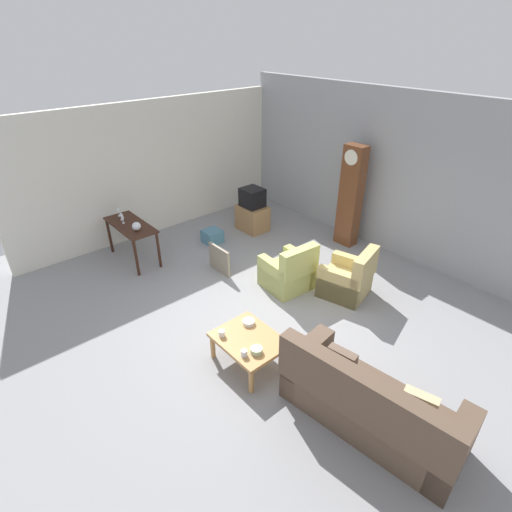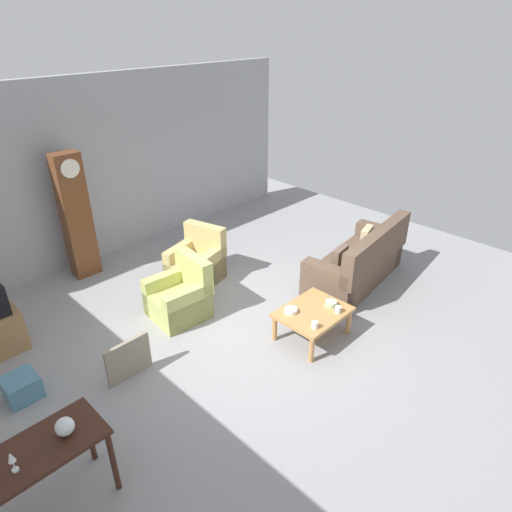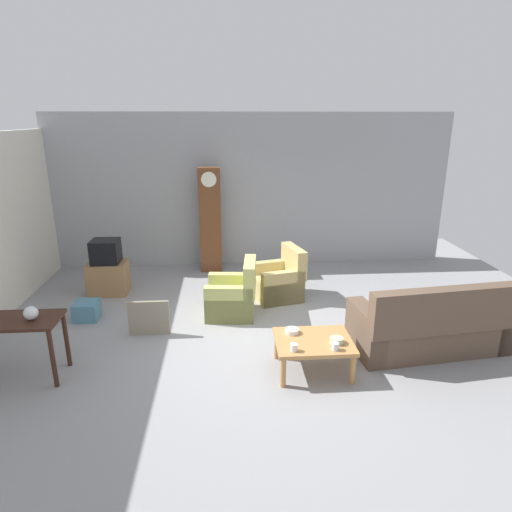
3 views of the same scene
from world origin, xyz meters
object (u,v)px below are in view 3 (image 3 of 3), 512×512
(couch_floral, at_px, (431,327))
(glass_dome_cloche, at_px, (31,313))
(cup_white_porcelain, at_px, (294,347))
(bowl_shallow_green, at_px, (337,340))
(cup_blue_rimmed, at_px, (335,346))
(armchair_olive_near, at_px, (233,297))
(tv_crt, at_px, (106,251))
(tv_stand_cabinet, at_px, (109,278))
(armchair_olive_far, at_px, (279,282))
(storage_box_blue, at_px, (87,310))
(coffee_table_wood, at_px, (313,344))
(framed_picture_leaning, at_px, (149,318))
(bowl_white_stacked, at_px, (292,331))
(console_table_dark, at_px, (5,328))
(grandfather_clock, at_px, (210,220))

(couch_floral, height_order, glass_dome_cloche, couch_floral)
(cup_white_porcelain, distance_m, bowl_shallow_green, 0.58)
(bowl_shallow_green, bearing_deg, cup_blue_rimmed, -109.67)
(armchair_olive_near, height_order, glass_dome_cloche, glass_dome_cloche)
(tv_crt, height_order, glass_dome_cloche, tv_crt)
(armchair_olive_near, relative_size, tv_stand_cabinet, 1.35)
(armchair_olive_far, relative_size, storage_box_blue, 2.53)
(coffee_table_wood, relative_size, framed_picture_leaning, 1.60)
(tv_stand_cabinet, bearing_deg, tv_crt, 0.00)
(bowl_white_stacked, bearing_deg, armchair_olive_far, 87.24)
(console_table_dark, height_order, framed_picture_leaning, console_table_dark)
(couch_floral, distance_m, glass_dome_cloche, 5.15)
(glass_dome_cloche, xyz_separation_m, cup_white_porcelain, (3.11, -0.34, -0.40))
(grandfather_clock, bearing_deg, console_table_dark, -121.74)
(tv_stand_cabinet, distance_m, bowl_shallow_green, 4.56)
(tv_crt, bearing_deg, glass_dome_cloche, -93.65)
(cup_white_porcelain, bearing_deg, tv_crt, 133.79)
(console_table_dark, bearing_deg, glass_dome_cloche, -3.47)
(armchair_olive_far, distance_m, cup_white_porcelain, 2.63)
(grandfather_clock, distance_m, framed_picture_leaning, 3.04)
(bowl_white_stacked, relative_size, bowl_shallow_green, 1.08)
(console_table_dark, bearing_deg, bowl_shallow_green, -2.93)
(console_table_dark, relative_size, grandfather_clock, 0.60)
(framed_picture_leaning, xyz_separation_m, bowl_shallow_green, (2.50, -1.22, 0.20))
(tv_stand_cabinet, relative_size, bowl_shallow_green, 4.11)
(armchair_olive_far, xyz_separation_m, tv_crt, (-3.09, 0.44, 0.49))
(console_table_dark, relative_size, framed_picture_leaning, 2.17)
(bowl_white_stacked, bearing_deg, framed_picture_leaning, 154.97)
(storage_box_blue, bearing_deg, cup_blue_rimmed, -29.43)
(armchair_olive_far, xyz_separation_m, bowl_shallow_green, (0.41, -2.47, 0.16))
(armchair_olive_far, relative_size, bowl_shallow_green, 5.79)
(grandfather_clock, height_order, tv_crt, grandfather_clock)
(framed_picture_leaning, relative_size, storage_box_blue, 1.59)
(cup_white_porcelain, bearing_deg, console_table_dark, 174.12)
(armchair_olive_near, bearing_deg, cup_blue_rimmed, -59.44)
(coffee_table_wood, distance_m, bowl_shallow_green, 0.30)
(coffee_table_wood, height_order, tv_stand_cabinet, tv_stand_cabinet)
(tv_crt, distance_m, cup_white_porcelain, 4.26)
(armchair_olive_far, bearing_deg, tv_stand_cabinet, 171.81)
(coffee_table_wood, height_order, cup_blue_rimmed, cup_blue_rimmed)
(framed_picture_leaning, distance_m, bowl_white_stacked, 2.20)
(cup_blue_rimmed, bearing_deg, storage_box_blue, 150.57)
(console_table_dark, distance_m, grandfather_clock, 4.52)
(grandfather_clock, xyz_separation_m, bowl_shallow_green, (1.65, -4.03, -0.61))
(grandfather_clock, height_order, cup_white_porcelain, grandfather_clock)
(bowl_shallow_green, bearing_deg, storage_box_blue, 152.97)
(tv_crt, relative_size, bowl_shallow_green, 2.90)
(coffee_table_wood, xyz_separation_m, bowl_shallow_green, (0.27, -0.10, 0.10))
(armchair_olive_near, height_order, cup_white_porcelain, armchair_olive_near)
(tv_stand_cabinet, xyz_separation_m, cup_white_porcelain, (2.94, -3.07, 0.18))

